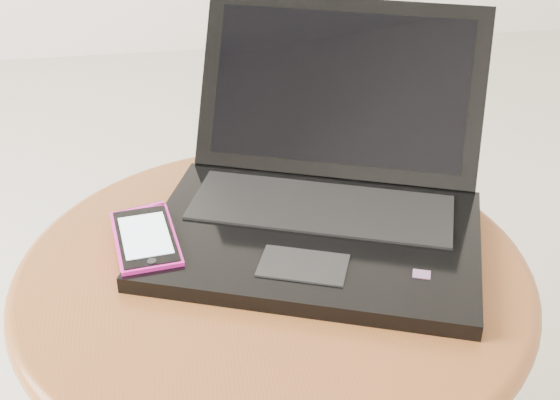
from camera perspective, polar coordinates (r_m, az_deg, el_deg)
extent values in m
cylinder|color=brown|center=(0.84, -0.50, -5.61)|extent=(0.54, 0.54, 0.03)
torus|color=brown|center=(0.84, -0.50, -5.61)|extent=(0.57, 0.57, 0.03)
cube|color=black|center=(0.86, 2.54, -2.91)|extent=(0.43, 0.37, 0.02)
cube|color=black|center=(0.89, 3.11, -0.55)|extent=(0.33, 0.21, 0.00)
cube|color=black|center=(0.80, 1.75, -4.92)|extent=(0.11, 0.09, 0.00)
cube|color=red|center=(0.80, 10.58, -5.50)|extent=(0.02, 0.02, 0.00)
cube|color=black|center=(0.97, 4.52, 8.35)|extent=(0.37, 0.24, 0.20)
cube|color=black|center=(0.96, 4.49, 8.38)|extent=(0.33, 0.20, 0.17)
cube|color=black|center=(0.88, -9.48, -2.59)|extent=(0.10, 0.13, 0.01)
cube|color=#BE278C|center=(0.92, -10.58, -0.61)|extent=(0.06, 0.02, 0.00)
cube|color=#DF1C98|center=(0.85, -10.04, -3.04)|extent=(0.08, 0.13, 0.01)
cube|color=black|center=(0.85, -10.08, -2.66)|extent=(0.07, 0.12, 0.00)
cube|color=silver|center=(0.85, -10.08, -2.60)|extent=(0.06, 0.09, 0.00)
cylinder|color=black|center=(0.81, -9.60, -4.53)|extent=(0.01, 0.01, 0.00)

